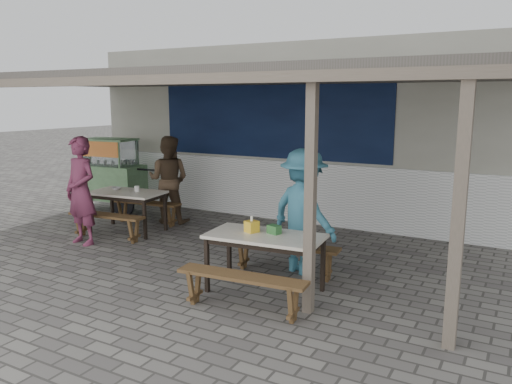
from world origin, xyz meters
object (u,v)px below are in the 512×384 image
(table_right, at_px, (265,241))
(patron_street_side, at_px, (81,191))
(patron_wall_side, at_px, (169,180))
(donation_box, at_px, (274,229))
(bench_left_wall, at_px, (146,207))
(bench_right_street, at_px, (242,284))
(condiment_bowl, at_px, (116,188))
(bench_left_street, at_px, (107,221))
(tissue_box, at_px, (252,226))
(vendor_cart, at_px, (111,172))
(condiment_jar, at_px, (137,189))
(table_left, at_px, (127,196))
(bench_right_wall, at_px, (284,251))
(patron_right_table, at_px, (303,212))

(table_right, height_order, patron_street_side, patron_street_side)
(patron_wall_side, height_order, donation_box, patron_wall_side)
(bench_left_wall, xyz_separation_m, bench_right_street, (3.72, -2.64, 0.00))
(table_right, relative_size, condiment_bowl, 9.07)
(bench_left_street, height_order, tissue_box, tissue_box)
(vendor_cart, relative_size, condiment_jar, 19.00)
(table_left, height_order, bench_right_wall, table_left)
(bench_left_wall, xyz_separation_m, tissue_box, (3.46, -1.93, 0.49))
(patron_wall_side, bearing_deg, tissue_box, 127.73)
(patron_right_table, bearing_deg, bench_left_wall, 6.80)
(patron_street_side, distance_m, condiment_jar, 1.09)
(patron_wall_side, bearing_deg, vendor_cart, -23.72)
(bench_right_street, distance_m, patron_right_table, 1.69)
(table_right, distance_m, donation_box, 0.18)
(bench_left_street, height_order, table_right, table_right)
(donation_box, bearing_deg, patron_wall_side, 147.44)
(vendor_cart, bearing_deg, bench_left_street, -52.96)
(bench_right_wall, height_order, condiment_bowl, condiment_bowl)
(patron_wall_side, distance_m, tissue_box, 3.89)
(table_left, relative_size, patron_wall_side, 0.82)
(donation_box, bearing_deg, vendor_cart, 155.06)
(bench_left_wall, bearing_deg, bench_right_wall, -25.73)
(patron_street_side, xyz_separation_m, condiment_jar, (0.27, 1.06, -0.11))
(table_right, height_order, patron_right_table, patron_right_table)
(table_right, relative_size, bench_right_street, 0.96)
(condiment_jar, bearing_deg, patron_street_side, -104.09)
(vendor_cart, distance_m, condiment_jar, 1.99)
(patron_wall_side, bearing_deg, bench_left_wall, 32.36)
(table_left, height_order, bench_left_wall, table_left)
(table_left, xyz_separation_m, bench_right_wall, (3.54, -0.68, -0.33))
(table_left, distance_m, patron_street_side, 0.99)
(bench_right_wall, distance_m, tissue_box, 0.83)
(vendor_cart, distance_m, patron_street_side, 2.54)
(bench_left_street, xyz_separation_m, patron_wall_side, (0.17, 1.52, 0.52))
(bench_right_wall, distance_m, vendor_cart, 5.41)
(patron_street_side, height_order, donation_box, patron_street_side)
(table_right, bearing_deg, condiment_jar, 151.88)
(bench_left_wall, relative_size, patron_right_table, 0.83)
(vendor_cart, bearing_deg, bench_right_street, -37.13)
(patron_wall_side, bearing_deg, bench_left_street, 67.09)
(condiment_jar, relative_size, condiment_bowl, 0.62)
(patron_street_side, bearing_deg, table_left, 91.14)
(donation_box, bearing_deg, bench_left_street, 169.29)
(tissue_box, distance_m, condiment_jar, 3.53)
(patron_street_side, relative_size, patron_wall_side, 1.06)
(bench_right_street, distance_m, patron_wall_side, 4.57)
(patron_right_table, xyz_separation_m, condiment_bowl, (-4.03, 0.52, -0.11))
(bench_left_street, relative_size, bench_right_street, 0.93)
(bench_left_wall, relative_size, patron_wall_side, 0.85)
(bench_right_street, relative_size, vendor_cart, 0.80)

